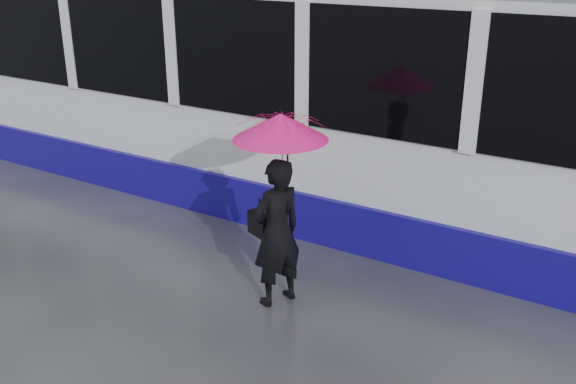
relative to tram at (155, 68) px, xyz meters
The scene contains 6 objects.
ground 4.12m from the tram, 41.36° to the right, with size 90.00×90.00×0.00m, color #29292E.
rails 3.27m from the tram, ahead, with size 34.00×1.51×0.02m.
tram is the anchor object (origin of this frame).
woman 4.95m from the tram, 33.31° to the right, with size 0.57×0.38×1.57m, color black.
umbrella 4.92m from the tram, 32.99° to the right, with size 1.19×1.19×1.06m.
handbag 4.76m from the tram, 34.59° to the right, with size 0.31×0.21×0.42m.
Camera 1 is at (4.47, -5.09, 3.51)m, focal length 40.00 mm.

